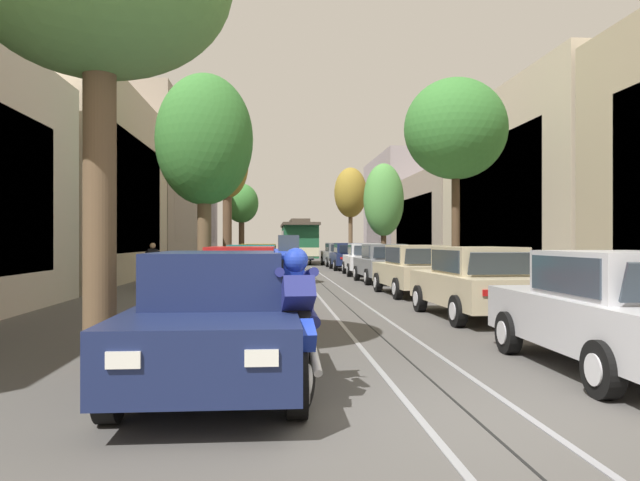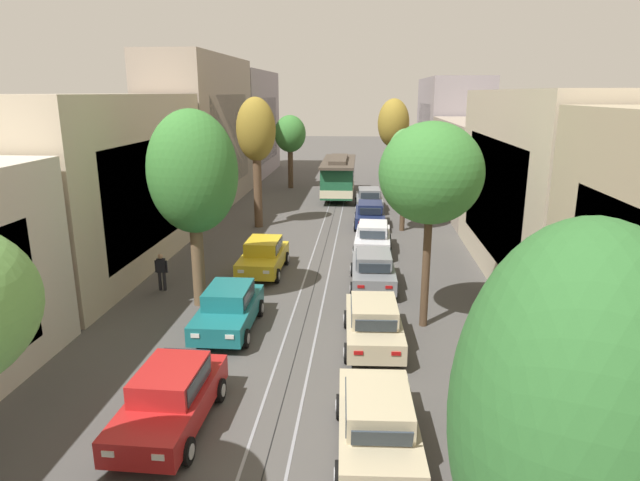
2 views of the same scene
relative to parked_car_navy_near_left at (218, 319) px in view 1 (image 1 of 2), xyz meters
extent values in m
plane|color=#4C4947|center=(2.59, 23.02, -0.80)|extent=(160.00, 160.00, 0.00)
cube|color=gray|center=(2.06, 27.15, -0.79)|extent=(0.08, 69.31, 0.01)
cube|color=gray|center=(3.12, 27.15, -0.79)|extent=(0.08, 69.31, 0.01)
cube|color=black|center=(2.59, 27.15, -0.80)|extent=(0.03, 69.31, 0.01)
cube|color=#BCAD93|center=(-7.31, 19.48, 3.29)|extent=(4.24, 15.03, 8.18)
cube|color=#2D3842|center=(-5.22, 19.48, 2.88)|extent=(0.04, 10.73, 4.91)
cube|color=gray|center=(-7.35, 34.81, 4.61)|extent=(4.31, 15.03, 10.82)
cube|color=#2D3842|center=(-5.22, 34.81, 4.07)|extent=(0.04, 10.73, 6.49)
cube|color=gray|center=(-7.70, 50.14, 4.37)|extent=(5.01, 15.03, 10.33)
cube|color=#2D3842|center=(-5.22, 50.14, 3.85)|extent=(0.04, 10.73, 6.20)
cube|color=#BCAD93|center=(13.37, 19.48, 3.39)|extent=(6.00, 15.03, 8.37)
cube|color=#2D3842|center=(10.39, 19.48, 2.97)|extent=(0.04, 10.73, 5.02)
cube|color=gray|center=(12.47, 34.81, 2.36)|extent=(4.21, 15.03, 6.32)
cube|color=#2D3842|center=(10.39, 34.81, 2.04)|extent=(0.04, 10.73, 3.79)
cube|color=gray|center=(13.00, 50.14, 4.02)|extent=(5.27, 15.03, 9.63)
cube|color=#2D3842|center=(10.39, 50.14, 3.53)|extent=(0.04, 10.73, 5.78)
cube|color=#19234C|center=(0.00, -0.04, -0.15)|extent=(1.80, 4.30, 0.66)
cube|color=#19234C|center=(0.00, 0.11, 0.48)|extent=(1.48, 2.06, 0.60)
cube|color=#2D3842|center=(0.00, -0.73, 0.46)|extent=(1.33, 0.22, 0.47)
cube|color=#2D3842|center=(0.00, 1.29, 0.46)|extent=(1.30, 0.20, 0.45)
cube|color=#2D3842|center=(0.75, 0.11, 0.48)|extent=(0.03, 1.81, 0.47)
cube|color=#2D3842|center=(-0.75, 0.11, 0.48)|extent=(0.03, 1.81, 0.47)
cube|color=white|center=(0.56, -2.20, -0.05)|extent=(0.28, 0.04, 0.14)
cube|color=#B21414|center=(0.56, 2.12, -0.05)|extent=(0.28, 0.04, 0.12)
cube|color=white|center=(-0.56, -2.20, -0.05)|extent=(0.28, 0.04, 0.14)
cube|color=#B21414|center=(-0.56, 2.12, -0.05)|extent=(0.28, 0.04, 0.12)
cylinder|color=black|center=(0.88, -1.37, -0.48)|extent=(0.20, 0.64, 0.64)
cylinder|color=silver|center=(0.99, -1.37, -0.48)|extent=(0.02, 0.35, 0.35)
cylinder|color=black|center=(-0.88, -1.37, -0.48)|extent=(0.20, 0.64, 0.64)
cylinder|color=silver|center=(-0.99, -1.37, -0.48)|extent=(0.02, 0.35, 0.35)
cylinder|color=black|center=(0.88, 1.29, -0.48)|extent=(0.20, 0.64, 0.64)
cylinder|color=silver|center=(0.99, 1.29, -0.48)|extent=(0.02, 0.35, 0.35)
cylinder|color=black|center=(-0.88, 1.29, -0.48)|extent=(0.20, 0.64, 0.64)
cylinder|color=silver|center=(-0.99, 1.29, -0.48)|extent=(0.02, 0.35, 0.35)
cube|color=red|center=(-0.06, 6.48, -0.15)|extent=(1.89, 4.34, 0.66)
cube|color=red|center=(-0.06, 6.63, 0.48)|extent=(1.52, 2.09, 0.60)
cube|color=#2D3842|center=(-0.07, 5.80, 0.46)|extent=(1.34, 0.25, 0.47)
cube|color=#2D3842|center=(-0.03, 7.82, 0.46)|extent=(1.30, 0.22, 0.45)
cube|color=#2D3842|center=(0.69, 6.62, 0.48)|extent=(0.07, 1.81, 0.47)
cube|color=#2D3842|center=(-0.80, 6.65, 0.48)|extent=(0.07, 1.81, 0.47)
cube|color=white|center=(0.46, 4.31, -0.05)|extent=(0.28, 0.05, 0.14)
cube|color=#B21414|center=(0.54, 8.63, -0.05)|extent=(0.28, 0.05, 0.12)
cube|color=white|center=(-0.66, 4.34, -0.05)|extent=(0.28, 0.05, 0.14)
cube|color=#B21414|center=(-0.57, 8.66, -0.05)|extent=(0.28, 0.05, 0.12)
cylinder|color=black|center=(0.79, 5.13, -0.48)|extent=(0.21, 0.64, 0.64)
cylinder|color=silver|center=(0.90, 5.13, -0.48)|extent=(0.03, 0.35, 0.35)
cylinder|color=black|center=(-0.97, 5.17, -0.48)|extent=(0.21, 0.64, 0.64)
cylinder|color=silver|center=(-1.08, 5.17, -0.48)|extent=(0.03, 0.35, 0.35)
cylinder|color=black|center=(0.85, 7.80, -0.48)|extent=(0.21, 0.64, 0.64)
cylinder|color=silver|center=(0.96, 7.80, -0.48)|extent=(0.03, 0.35, 0.35)
cylinder|color=black|center=(-0.91, 7.83, -0.48)|extent=(0.21, 0.64, 0.64)
cylinder|color=silver|center=(-1.02, 7.84, -0.48)|extent=(0.03, 0.35, 0.35)
cube|color=#196B70|center=(-0.04, 12.42, -0.15)|extent=(1.83, 4.31, 0.66)
cube|color=#196B70|center=(-0.04, 12.57, 0.48)|extent=(1.49, 2.08, 0.60)
cube|color=#2D3842|center=(-0.04, 11.73, 0.46)|extent=(1.33, 0.23, 0.47)
cube|color=#2D3842|center=(-0.05, 13.75, 0.46)|extent=(1.30, 0.21, 0.45)
cube|color=#2D3842|center=(0.71, 12.57, 0.48)|extent=(0.04, 1.81, 0.47)
cube|color=#2D3842|center=(-0.79, 12.56, 0.48)|extent=(0.04, 1.81, 0.47)
cube|color=white|center=(0.53, 10.26, -0.05)|extent=(0.28, 0.04, 0.14)
cube|color=#B21414|center=(0.50, 14.58, -0.05)|extent=(0.28, 0.04, 0.12)
cube|color=white|center=(-0.58, 10.25, -0.05)|extent=(0.28, 0.04, 0.14)
cube|color=#B21414|center=(-0.61, 14.57, -0.05)|extent=(0.28, 0.04, 0.12)
cylinder|color=black|center=(0.85, 11.09, -0.48)|extent=(0.20, 0.64, 0.64)
cylinder|color=silver|center=(0.96, 11.09, -0.48)|extent=(0.02, 0.35, 0.35)
cylinder|color=black|center=(-0.91, 11.08, -0.48)|extent=(0.20, 0.64, 0.64)
cylinder|color=silver|center=(-1.02, 11.08, -0.48)|extent=(0.02, 0.35, 0.35)
cylinder|color=black|center=(0.83, 13.76, -0.48)|extent=(0.20, 0.64, 0.64)
cylinder|color=silver|center=(0.94, 13.76, -0.48)|extent=(0.02, 0.35, 0.35)
cylinder|color=black|center=(-0.93, 13.74, -0.48)|extent=(0.20, 0.64, 0.64)
cylinder|color=silver|center=(-1.04, 13.74, -0.48)|extent=(0.02, 0.35, 0.35)
cube|color=gold|center=(0.01, 18.91, -0.15)|extent=(1.85, 4.32, 0.66)
cube|color=gold|center=(0.02, 19.06, 0.48)|extent=(1.50, 2.08, 0.60)
cube|color=#2D3842|center=(0.00, 18.22, 0.46)|extent=(1.33, 0.24, 0.47)
cube|color=#2D3842|center=(0.03, 20.24, 0.46)|extent=(1.30, 0.21, 0.45)
cube|color=#2D3842|center=(0.76, 19.05, 0.48)|extent=(0.05, 1.81, 0.47)
cube|color=#2D3842|center=(-0.73, 19.07, 0.48)|extent=(0.05, 1.81, 0.47)
cube|color=white|center=(0.54, 16.75, -0.05)|extent=(0.28, 0.04, 0.14)
cube|color=#B21414|center=(0.60, 21.06, -0.05)|extent=(0.28, 0.04, 0.12)
cube|color=white|center=(-0.57, 16.76, -0.05)|extent=(0.28, 0.04, 0.14)
cube|color=#B21414|center=(-0.52, 21.08, -0.05)|extent=(0.28, 0.04, 0.12)
cylinder|color=black|center=(0.88, 17.57, -0.48)|extent=(0.21, 0.64, 0.64)
cylinder|color=silver|center=(0.99, 17.57, -0.48)|extent=(0.02, 0.35, 0.35)
cylinder|color=black|center=(-0.88, 17.59, -0.48)|extent=(0.21, 0.64, 0.64)
cylinder|color=silver|center=(-0.99, 17.59, -0.48)|extent=(0.02, 0.35, 0.35)
cylinder|color=black|center=(0.91, 20.23, -0.48)|extent=(0.21, 0.64, 0.64)
cylinder|color=silver|center=(1.02, 20.23, -0.48)|extent=(0.02, 0.35, 0.35)
cylinder|color=black|center=(-0.85, 20.26, -0.48)|extent=(0.21, 0.64, 0.64)
cylinder|color=silver|center=(-0.96, 20.26, -0.48)|extent=(0.02, 0.35, 0.35)
cube|color=#B7B7BC|center=(5.10, 0.43, -0.15)|extent=(1.81, 4.31, 0.66)
cube|color=#B7B7BC|center=(5.09, 0.28, 0.48)|extent=(1.48, 2.07, 0.60)
cube|color=#2D3842|center=(5.10, 1.12, 0.46)|extent=(1.33, 0.23, 0.47)
cube|color=#2D3842|center=(4.35, 0.28, 0.48)|extent=(0.04, 1.81, 0.47)
cube|color=white|center=(4.54, 2.59, -0.05)|extent=(0.28, 0.04, 0.14)
cube|color=white|center=(5.66, 2.59, -0.05)|extent=(0.28, 0.04, 0.14)
cylinder|color=black|center=(4.22, 1.77, -0.48)|extent=(0.20, 0.64, 0.64)
cylinder|color=silver|center=(4.11, 1.77, -0.48)|extent=(0.02, 0.35, 0.35)
cylinder|color=black|center=(5.98, 1.76, -0.48)|extent=(0.20, 0.64, 0.64)
cylinder|color=silver|center=(6.09, 1.76, -0.48)|extent=(0.02, 0.35, 0.35)
cylinder|color=black|center=(4.21, -0.90, -0.48)|extent=(0.20, 0.64, 0.64)
cylinder|color=silver|center=(4.10, -0.90, -0.48)|extent=(0.02, 0.35, 0.35)
cube|color=#C1B28E|center=(5.13, 5.96, -0.15)|extent=(1.98, 4.37, 0.66)
cube|color=#C1B28E|center=(5.14, 5.81, 0.48)|extent=(1.56, 2.12, 0.60)
cube|color=#2D3842|center=(5.10, 6.65, 0.46)|extent=(1.34, 0.28, 0.47)
cube|color=#2D3842|center=(5.19, 4.63, 0.46)|extent=(1.30, 0.25, 0.45)
cube|color=#2D3842|center=(4.39, 5.78, 0.48)|extent=(0.11, 1.81, 0.47)
cube|color=#2D3842|center=(5.88, 5.85, 0.48)|extent=(0.11, 1.81, 0.47)
cube|color=white|center=(4.48, 8.10, -0.05)|extent=(0.28, 0.05, 0.14)
cube|color=#B21414|center=(4.66, 3.78, -0.05)|extent=(0.28, 0.05, 0.12)
cube|color=white|center=(5.60, 8.15, -0.05)|extent=(0.28, 0.05, 0.14)
cube|color=#B21414|center=(5.78, 3.83, -0.05)|extent=(0.28, 0.05, 0.12)
cylinder|color=black|center=(4.19, 7.26, -0.48)|extent=(0.23, 0.65, 0.64)
cylinder|color=silver|center=(4.08, 7.25, -0.48)|extent=(0.03, 0.35, 0.35)
cylinder|color=black|center=(5.95, 7.33, -0.48)|extent=(0.23, 0.65, 0.64)
cylinder|color=silver|center=(6.06, 7.34, -0.48)|extent=(0.03, 0.35, 0.35)
cylinder|color=black|center=(4.31, 4.60, -0.48)|extent=(0.23, 0.65, 0.64)
cylinder|color=silver|center=(4.20, 4.59, -0.48)|extent=(0.03, 0.35, 0.35)
cylinder|color=black|center=(6.06, 4.67, -0.48)|extent=(0.23, 0.65, 0.64)
cylinder|color=silver|center=(6.17, 4.67, -0.48)|extent=(0.03, 0.35, 0.35)
cube|color=#C1B28E|center=(5.10, 11.68, -0.15)|extent=(1.97, 4.37, 0.66)
cube|color=#C1B28E|center=(5.11, 11.53, 0.48)|extent=(1.56, 2.12, 0.60)
cube|color=#2D3842|center=(5.07, 12.37, 0.46)|extent=(1.34, 0.28, 0.47)
cube|color=#2D3842|center=(5.15, 10.35, 0.46)|extent=(1.30, 0.25, 0.45)
cube|color=#2D3842|center=(4.36, 11.50, 0.48)|extent=(0.10, 1.81, 0.47)
cube|color=#2D3842|center=(5.85, 11.56, 0.48)|extent=(0.10, 1.81, 0.47)
cube|color=white|center=(4.45, 13.81, -0.05)|extent=(0.28, 0.05, 0.14)
cube|color=#B21414|center=(4.63, 9.50, -0.05)|extent=(0.28, 0.05, 0.12)
cube|color=white|center=(5.57, 13.86, -0.05)|extent=(0.28, 0.05, 0.14)
cube|color=#B21414|center=(5.75, 9.54, -0.05)|extent=(0.28, 0.05, 0.12)
cylinder|color=black|center=(4.17, 12.97, -0.48)|extent=(0.23, 0.65, 0.64)
cylinder|color=silver|center=(4.06, 12.97, -0.48)|extent=(0.03, 0.35, 0.35)
cylinder|color=black|center=(5.92, 13.05, -0.48)|extent=(0.23, 0.65, 0.64)
cylinder|color=silver|center=(6.03, 13.05, -0.48)|extent=(0.03, 0.35, 0.35)
cylinder|color=black|center=(4.28, 10.31, -0.48)|extent=(0.23, 0.65, 0.64)
cylinder|color=silver|center=(4.17, 10.31, -0.48)|extent=(0.03, 0.35, 0.35)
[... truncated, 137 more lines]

